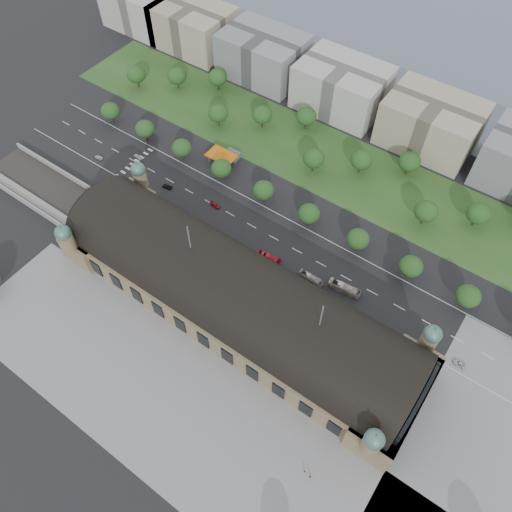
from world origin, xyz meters
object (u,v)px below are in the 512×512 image
Objects in this scene: bus_mid at (311,278)px; pedestrian_0 at (304,472)px; traffic_car_1 at (138,157)px; parked_car_0 at (148,194)px; traffic_car_6 at (459,364)px; bus_west at (269,258)px; traffic_car_3 at (215,205)px; parked_car_1 at (160,205)px; parked_car_3 at (149,203)px; pedestrian_1 at (310,477)px; traffic_car_0 at (99,157)px; parked_car_5 at (184,223)px; parked_car_4 at (179,213)px; bus_east at (344,288)px; parked_car_2 at (148,194)px; petrol_station at (228,155)px; parked_car_6 at (190,223)px; traffic_car_2 at (167,187)px.

pedestrian_0 is at bearing -148.87° from bus_mid.
traffic_car_1 is 0.98× the size of parked_car_0.
bus_west is at bearing -89.89° from traffic_car_6.
parked_car_1 is (-20.67, -14.85, -0.01)m from traffic_car_3.
pedestrian_1 reaches higher than parked_car_3.
pedestrian_0 reaches higher than traffic_car_1.
parked_car_5 is (61.69, -8.06, 0.07)m from traffic_car_0.
bus_mid is (56.84, -9.31, 0.76)m from traffic_car_3.
parked_car_0 is 9.31m from parked_car_1.
parked_car_4 is (-130.94, -4.17, 0.06)m from traffic_car_6.
pedestrian_1 is at bearing -121.54° from traffic_car_3.
bus_east is at bearing 67.73° from parked_car_1.
traffic_car_3 is at bearing 81.82° from bus_mid.
petrol_station is at bearing 134.26° from parked_car_2.
parked_car_4 is (40.26, -16.08, -0.02)m from traffic_car_1.
petrol_station is 3.10× the size of parked_car_4.
bus_east reaches higher than parked_car_2.
traffic_car_1 is at bearing -148.93° from parked_car_0.
parked_car_5 is 3.08× the size of pedestrian_0.
parked_car_6 is (7.71, -1.39, 0.01)m from parked_car_4.
parked_car_5 is (5.70, -3.20, 0.08)m from parked_car_4.
petrol_station is at bearing 32.51° from traffic_car_3.
parked_car_5 is at bearing 59.33° from parked_car_0.
bus_mid is at bearing -90.40° from traffic_car_1.
petrol_station is 42.94m from parked_car_1.
traffic_car_2 is 146.42m from traffic_car_6.
traffic_car_3 is at bearing 89.07° from parked_car_2.
parked_car_2 is at bearing -127.64° from parked_car_6.
traffic_car_6 is 1.02× the size of parked_car_3.
traffic_car_1 is at bearing 80.08° from bus_east.
parked_car_2 is at bearing -132.00° from parked_car_5.
parked_car_5 reaches higher than parked_car_1.
traffic_car_3 is 16.88m from parked_car_4.
traffic_car_1 is 0.42× the size of bus_west.
parked_car_4 is (15.38, -9.50, 0.07)m from traffic_car_2.
traffic_car_2 is at bearing 133.36° from parked_car_0.
parked_car_0 is at bearing -120.74° from traffic_car_1.
petrol_station is 7.13× the size of pedestrian_1.
parked_car_0 reaches higher than traffic_car_2.
petrol_station is at bearing 151.10° from traffic_car_2.
pedestrian_0 is (23.76, -67.93, -0.92)m from bus_east.
parked_car_5 reaches higher than parked_car_0.
pedestrian_0 is at bearing -111.87° from traffic_car_1.
traffic_car_3 is 120.98m from traffic_car_6.
bus_mid reaches higher than parked_car_4.
traffic_car_3 reaches higher than traffic_car_0.
bus_mid is at bearing 102.56° from pedestrian_0.
pedestrian_0 is 0.98× the size of pedestrian_1.
traffic_car_2 is 12.96m from parked_car_3.
parked_car_2 is at bearing -111.23° from petrol_station.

